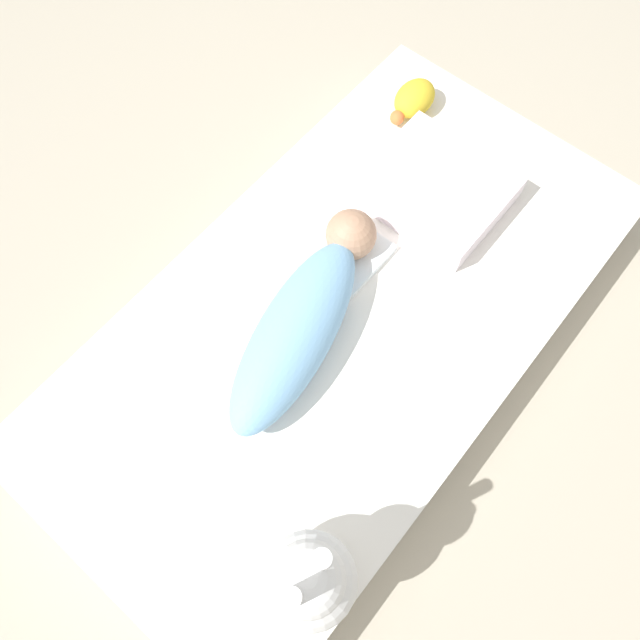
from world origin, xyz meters
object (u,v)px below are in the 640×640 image
object	(u,v)px
swaddled_baby	(304,319)
bunny_plush	(309,580)
turtle_plush	(414,99)
pillow	(436,189)

from	to	relation	value
swaddled_baby	bunny_plush	distance (m)	0.55
bunny_plush	turtle_plush	bearing A→B (deg)	-152.94
swaddled_baby	turtle_plush	size ratio (longest dim) A/B	3.77
swaddled_baby	pillow	xyz separation A→B (m)	(-0.50, 0.02, -0.03)
turtle_plush	bunny_plush	bearing A→B (deg)	27.06
bunny_plush	turtle_plush	size ratio (longest dim) A/B	2.13
bunny_plush	pillow	bearing A→B (deg)	-159.12
swaddled_baby	turtle_plush	bearing A→B (deg)	2.88
swaddled_baby	pillow	world-z (taller)	swaddled_baby
swaddled_baby	pillow	size ratio (longest dim) A/B	1.82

